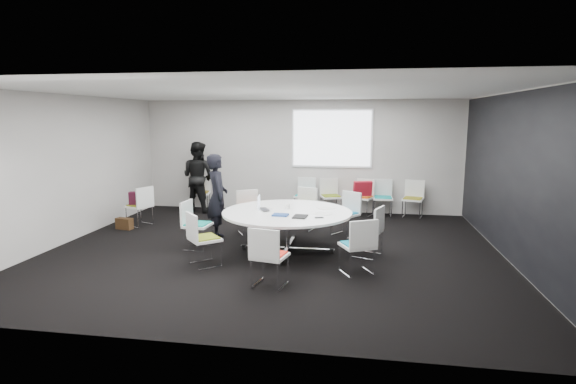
# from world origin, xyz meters

# --- Properties ---
(room_shell) EXTENTS (8.08, 7.08, 2.88)m
(room_shell) POSITION_xyz_m (0.09, 0.00, 1.40)
(room_shell) COLOR black
(room_shell) RESTS_ON ground
(conference_table) EXTENTS (2.29, 2.29, 0.73)m
(conference_table) POSITION_xyz_m (0.26, -0.05, 0.55)
(conference_table) COLOR silver
(conference_table) RESTS_ON ground
(projection_screen) EXTENTS (1.90, 0.03, 1.35)m
(projection_screen) POSITION_xyz_m (0.80, 3.46, 1.85)
(projection_screen) COLOR white
(projection_screen) RESTS_ON room_shell
(chair_ring_a) EXTENTS (0.58, 0.59, 0.88)m
(chair_ring_a) POSITION_xyz_m (1.67, -0.12, 0.28)
(chair_ring_a) COLOR silver
(chair_ring_a) RESTS_ON ground
(chair_ring_b) EXTENTS (0.64, 0.63, 0.88)m
(chair_ring_b) POSITION_xyz_m (1.25, 1.20, 0.28)
(chair_ring_b) COLOR silver
(chair_ring_b) RESTS_ON ground
(chair_ring_c) EXTENTS (0.58, 0.57, 0.88)m
(chair_ring_c) POSITION_xyz_m (0.35, 1.57, 0.28)
(chair_ring_c) COLOR silver
(chair_ring_c) RESTS_ON ground
(chair_ring_d) EXTENTS (0.62, 0.62, 0.88)m
(chair_ring_d) POSITION_xyz_m (-0.70, 1.07, 0.28)
(chair_ring_d) COLOR silver
(chair_ring_d) RESTS_ON ground
(chair_ring_e) EXTENTS (0.48, 0.49, 0.88)m
(chair_ring_e) POSITION_xyz_m (-1.38, -0.16, 0.28)
(chair_ring_e) COLOR silver
(chair_ring_e) RESTS_ON ground
(chair_ring_f) EXTENTS (0.64, 0.64, 0.88)m
(chair_ring_f) POSITION_xyz_m (-0.93, -1.04, 0.28)
(chair_ring_f) COLOR silver
(chair_ring_f) RESTS_ON ground
(chair_ring_g) EXTENTS (0.54, 0.53, 0.88)m
(chair_ring_g) POSITION_xyz_m (0.28, -1.76, 0.28)
(chair_ring_g) COLOR silver
(chair_ring_g) RESTS_ON ground
(chair_ring_h) EXTENTS (0.61, 0.61, 0.88)m
(chair_ring_h) POSITION_xyz_m (1.51, -1.04, 0.28)
(chair_ring_h) COLOR silver
(chair_ring_h) RESTS_ON ground
(chair_back_a) EXTENTS (0.51, 0.50, 0.88)m
(chair_back_a) POSITION_xyz_m (0.17, 3.17, 0.28)
(chair_back_a) COLOR silver
(chair_back_a) RESTS_ON ground
(chair_back_b) EXTENTS (0.58, 0.57, 0.88)m
(chair_back_b) POSITION_xyz_m (0.82, 3.16, 0.28)
(chair_back_b) COLOR silver
(chair_back_b) RESTS_ON ground
(chair_back_c) EXTENTS (0.59, 0.59, 0.88)m
(chair_back_c) POSITION_xyz_m (1.59, 3.15, 0.28)
(chair_back_c) COLOR silver
(chair_back_c) RESTS_ON ground
(chair_back_d) EXTENTS (0.47, 0.46, 0.88)m
(chair_back_d) POSITION_xyz_m (2.07, 3.17, 0.28)
(chair_back_d) COLOR silver
(chair_back_d) RESTS_ON ground
(chair_back_e) EXTENTS (0.56, 0.55, 0.88)m
(chair_back_e) POSITION_xyz_m (2.77, 3.13, 0.28)
(chair_back_e) COLOR silver
(chair_back_e) RESTS_ON ground
(chair_spare_left) EXTENTS (0.59, 0.60, 0.88)m
(chair_spare_left) POSITION_xyz_m (-3.25, 1.31, 0.28)
(chair_spare_left) COLOR silver
(chair_spare_left) RESTS_ON ground
(chair_person_back) EXTENTS (0.54, 0.53, 0.88)m
(chair_person_back) POSITION_xyz_m (-2.53, 3.17, 0.28)
(chair_person_back) COLOR silver
(chair_person_back) RESTS_ON ground
(person_main) EXTENTS (0.61, 0.72, 1.68)m
(person_main) POSITION_xyz_m (-1.22, 0.57, 0.84)
(person_main) COLOR black
(person_main) RESTS_ON ground
(person_back) EXTENTS (1.02, 0.89, 1.77)m
(person_back) POSITION_xyz_m (-2.52, 3.00, 0.88)
(person_back) COLOR black
(person_back) RESTS_ON ground
(laptop) EXTENTS (0.32, 0.37, 0.02)m
(laptop) POSITION_xyz_m (-0.12, 0.00, 0.74)
(laptop) COLOR #333338
(laptop) RESTS_ON conference_table
(laptop_lid) EXTENTS (0.05, 0.30, 0.22)m
(laptop_lid) POSITION_xyz_m (-0.28, 0.06, 0.86)
(laptop_lid) COLOR silver
(laptop_lid) RESTS_ON conference_table
(notebook_black) EXTENTS (0.24, 0.32, 0.02)m
(notebook_black) POSITION_xyz_m (0.55, -0.47, 0.74)
(notebook_black) COLOR black
(notebook_black) RESTS_ON conference_table
(tablet_folio) EXTENTS (0.27, 0.22, 0.03)m
(tablet_folio) POSITION_xyz_m (0.20, -0.42, 0.74)
(tablet_folio) COLOR navy
(tablet_folio) RESTS_ON conference_table
(papers_right) EXTENTS (0.37, 0.33, 0.00)m
(papers_right) POSITION_xyz_m (0.92, 0.32, 0.73)
(papers_right) COLOR silver
(papers_right) RESTS_ON conference_table
(papers_front) EXTENTS (0.35, 0.29, 0.00)m
(papers_front) POSITION_xyz_m (0.90, -0.16, 0.73)
(papers_front) COLOR silver
(papers_front) RESTS_ON conference_table
(cup) EXTENTS (0.08, 0.08, 0.09)m
(cup) POSITION_xyz_m (0.23, 0.17, 0.78)
(cup) COLOR white
(cup) RESTS_ON conference_table
(phone) EXTENTS (0.15, 0.11, 0.01)m
(phone) POSITION_xyz_m (0.86, -0.48, 0.73)
(phone) COLOR black
(phone) RESTS_ON conference_table
(maroon_bag) EXTENTS (0.42, 0.22, 0.28)m
(maroon_bag) POSITION_xyz_m (-3.26, 1.31, 0.62)
(maroon_bag) COLOR #421122
(maroon_bag) RESTS_ON chair_spare_left
(brown_bag) EXTENTS (0.38, 0.23, 0.24)m
(brown_bag) POSITION_xyz_m (-3.45, 0.97, 0.12)
(brown_bag) COLOR #372211
(brown_bag) RESTS_ON ground
(red_jacket) EXTENTS (0.47, 0.28, 0.36)m
(red_jacket) POSITION_xyz_m (1.58, 2.93, 0.70)
(red_jacket) COLOR maroon
(red_jacket) RESTS_ON chair_back_c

